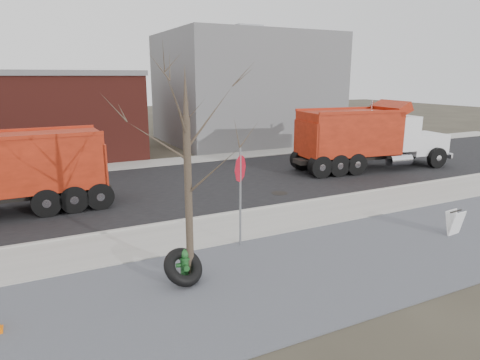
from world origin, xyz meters
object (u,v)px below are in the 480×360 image
truck_tire (183,267)px  dump_truck_red_a (367,136)px  sandwich_board (455,223)px  fire_hydrant (185,266)px  stop_sign (240,180)px  dump_truck_red_b (7,169)px

truck_tire → dump_truck_red_a: (13.24, 8.10, 1.39)m
sandwich_board → dump_truck_red_a: 10.04m
fire_hydrant → truck_tire: (-0.10, -0.18, 0.07)m
stop_sign → dump_truck_red_a: 12.74m
dump_truck_red_b → sandwich_board: bearing=144.3°
sandwich_board → dump_truck_red_a: size_ratio=0.09×
truck_tire → dump_truck_red_b: (-3.82, 8.01, 1.24)m
fire_hydrant → stop_sign: 3.09m
fire_hydrant → sandwich_board: size_ratio=1.02×
fire_hydrant → dump_truck_red_b: bearing=124.3°
dump_truck_red_b → dump_truck_red_a: bearing=179.5°
truck_tire → dump_truck_red_b: 8.96m
stop_sign → dump_truck_red_a: (10.92, 6.55, -0.20)m
sandwich_board → dump_truck_red_b: (-12.58, 8.78, 1.25)m
stop_sign → fire_hydrant: bearing=-167.0°
stop_sign → dump_truck_red_a: bearing=12.3°
fire_hydrant → truck_tire: truck_tire is taller
sandwich_board → fire_hydrant: bearing=168.8°
stop_sign → dump_truck_red_b: 8.93m
truck_tire → sandwich_board: truck_tire is taller
stop_sign → sandwich_board: bearing=-38.4°
stop_sign → dump_truck_red_b: dump_truck_red_b is taller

